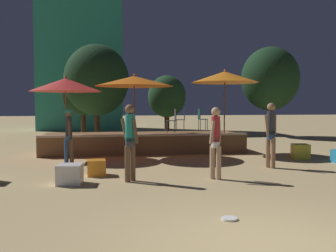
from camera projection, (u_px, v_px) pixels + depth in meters
ground_plane at (267, 249)px, 4.74m from camera, size 120.00×120.00×0.00m
wooden_deck at (143, 143)px, 14.67m from camera, size 7.60×2.52×0.77m
patio_umbrella_0 at (225, 77)px, 13.98m from camera, size 2.51×2.51×3.16m
patio_umbrella_1 at (134, 81)px, 13.23m from camera, size 2.77×2.77×2.93m
patio_umbrella_2 at (66, 85)px, 12.81m from camera, size 2.45×2.45×2.82m
cube_seat_2 at (300, 151)px, 12.67m from camera, size 0.61×0.61×0.50m
cube_seat_4 at (96, 168)px, 9.66m from camera, size 0.48×0.48×0.41m
cube_seat_5 at (70, 174)px, 8.60m from camera, size 0.60×0.60×0.46m
person_0 at (216, 140)px, 9.13m from camera, size 0.42×0.42×1.77m
person_1 at (130, 139)px, 8.86m from camera, size 0.43×0.48×1.84m
person_2 at (271, 132)px, 10.78m from camera, size 0.49×0.31×1.88m
person_4 at (69, 134)px, 11.56m from camera, size 0.29×0.51×1.66m
bistro_chair_0 at (201, 117)px, 15.67m from camera, size 0.40×0.40×0.90m
bistro_chair_1 at (182, 117)px, 15.24m from camera, size 0.42×0.41×0.90m
bistro_chair_2 at (173, 118)px, 14.33m from camera, size 0.40×0.40×0.90m
frisbee_disc at (229, 219)px, 5.94m from camera, size 0.26×0.26×0.03m
background_tree_0 at (83, 91)px, 21.18m from camera, size 2.48×2.48×3.97m
background_tree_1 at (167, 97)px, 21.03m from camera, size 2.14×2.14×3.48m
background_tree_2 at (270, 79)px, 21.45m from camera, size 3.30×3.30×5.15m
background_tree_3 at (97, 80)px, 19.49m from camera, size 3.37×3.37×4.98m
distant_building at (81, 50)px, 27.95m from camera, size 6.01×3.90×11.81m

